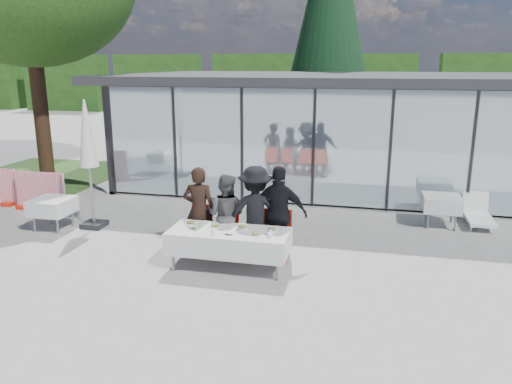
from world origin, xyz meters
The scene contains 27 objects.
ground centered at (0.00, 0.00, 0.00)m, with size 90.00×90.00×0.00m, color #9E9A96.
pavilion centered at (2.00, 8.16, 2.15)m, with size 14.80×8.80×3.44m.
treeline centered at (-2.00, 28.00, 2.20)m, with size 62.50×2.00×4.40m.
dining_table centered at (0.00, -0.44, 0.54)m, with size 2.26×0.96×0.75m.
diner_a centered at (-0.82, 0.24, 0.90)m, with size 0.65×0.65×1.79m, color black.
diner_chair_a centered at (-0.82, 0.31, 0.54)m, with size 0.44×0.44×0.97m.
diner_b centered at (-0.26, 0.24, 0.84)m, with size 0.81×0.81×1.67m, color #535353.
diner_chair_b centered at (-0.26, 0.31, 0.54)m, with size 0.44×0.44×0.97m.
diner_c centered at (0.35, 0.24, 0.93)m, with size 1.20×1.20×1.86m, color black.
diner_chair_c centered at (0.35, 0.31, 0.54)m, with size 0.44×0.44×0.97m.
diner_d centered at (0.83, 0.24, 0.94)m, with size 1.10×1.10×1.88m, color black.
diner_chair_d centered at (0.83, 0.31, 0.54)m, with size 0.44×0.44×0.97m.
plate_a centered at (-0.83, -0.23, 0.78)m, with size 0.24×0.24×0.07m.
plate_b centered at (-0.32, -0.31, 0.78)m, with size 0.24×0.24×0.07m.
plate_c centered at (0.21, -0.25, 0.78)m, with size 0.24×0.24×0.07m.
plate_d centered at (0.79, -0.28, 0.78)m, with size 0.24×0.24×0.07m.
plate_extra centered at (0.56, -0.60, 0.78)m, with size 0.24×0.24×0.07m.
juice_bottle centered at (-0.61, -0.54, 0.82)m, with size 0.06×0.06×0.15m, color #84B74C.
drinking_glasses centered at (0.47, -0.65, 0.80)m, with size 1.09×0.29×0.10m.
folded_eyeglasses centered at (0.07, -0.68, 0.76)m, with size 0.14×0.03×0.01m, color black.
spare_table_left centered at (-4.65, 0.82, 0.55)m, with size 0.86×0.86×0.74m.
spare_table_right centered at (4.20, 3.17, 0.55)m, with size 0.86×0.86×0.74m.
spare_chair_b centered at (3.76, 4.27, 0.54)m, with size 0.61×0.61×0.97m.
market_umbrella centered at (-3.81, 1.18, 2.02)m, with size 0.50×0.50×3.00m.
lounger centered at (5.11, 3.56, 0.26)m, with size 0.61×1.34×0.72m.
conifer_tree centered at (0.50, 13.00, 5.99)m, with size 4.00×4.00×10.50m.
grass_patch centered at (-8.50, 6.00, 0.01)m, with size 5.00×5.00×0.02m, color #385926.
Camera 1 is at (2.52, -8.93, 3.80)m, focal length 35.00 mm.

